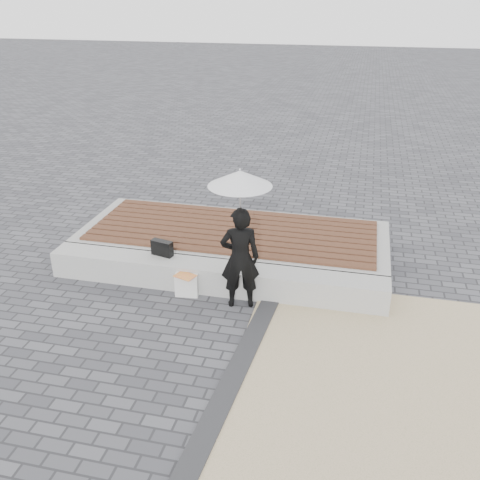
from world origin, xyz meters
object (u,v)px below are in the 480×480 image
(seating_ledge, at_px, (214,277))
(canvas_tote, at_px, (187,285))
(woman, at_px, (240,258))
(handbag, at_px, (162,248))
(parasol, at_px, (240,178))

(seating_ledge, height_order, canvas_tote, seating_ledge)
(seating_ledge, distance_m, woman, 0.79)
(seating_ledge, xyz_separation_m, canvas_tote, (-0.32, -0.28, -0.03))
(seating_ledge, xyz_separation_m, handbag, (-0.83, 0.12, 0.32))
(parasol, bearing_deg, seating_ledge, 144.14)
(woman, bearing_deg, canvas_tote, -20.40)
(parasol, distance_m, handbag, 1.92)
(canvas_tote, bearing_deg, parasol, -10.72)
(seating_ledge, bearing_deg, handbag, 171.87)
(handbag, bearing_deg, woman, -5.48)
(woman, relative_size, parasol, 1.38)
(parasol, bearing_deg, woman, 0.00)
(canvas_tote, bearing_deg, woman, -10.72)
(parasol, height_order, canvas_tote, parasol)
(woman, bearing_deg, handbag, -35.31)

